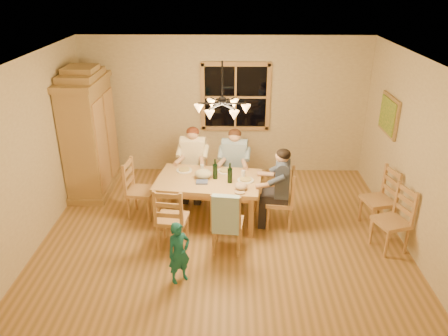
{
  "coord_description": "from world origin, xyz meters",
  "views": [
    {
      "loc": [
        0.13,
        -5.73,
        3.77
      ],
      "look_at": [
        0.02,
        0.1,
        1.12
      ],
      "focal_mm": 35.0,
      "sensor_mm": 36.0,
      "label": 1
    }
  ],
  "objects_px": {
    "armoire": "(90,136)",
    "wine_bottle_a": "(215,169)",
    "chair_spare_front": "(390,231)",
    "chair_near_left": "(173,227)",
    "adult_slate_man": "(281,179)",
    "child": "(179,253)",
    "adult_plaid_man": "(234,156)",
    "dining_table": "(209,185)",
    "chair_spare_back": "(376,209)",
    "wine_bottle_b": "(230,173)",
    "chandelier": "(222,107)",
    "chair_end_left": "(142,199)",
    "chair_near_right": "(227,232)",
    "chair_far_left": "(194,182)",
    "adult_woman": "(193,154)",
    "chair_far_right": "(234,184)",
    "chair_end_right": "(279,209)"
  },
  "relations": [
    {
      "from": "adult_plaid_man",
      "to": "dining_table",
      "type": "bearing_deg",
      "value": 67.62
    },
    {
      "from": "wine_bottle_b",
      "to": "child",
      "type": "bearing_deg",
      "value": -114.7
    },
    {
      "from": "chair_end_left",
      "to": "adult_slate_man",
      "type": "height_order",
      "value": "adult_slate_man"
    },
    {
      "from": "chair_far_left",
      "to": "chair_spare_back",
      "type": "relative_size",
      "value": 1.0
    },
    {
      "from": "chair_near_left",
      "to": "chair_spare_front",
      "type": "bearing_deg",
      "value": 6.57
    },
    {
      "from": "chair_near_left",
      "to": "chair_end_right",
      "type": "height_order",
      "value": "same"
    },
    {
      "from": "chandelier",
      "to": "chair_far_right",
      "type": "relative_size",
      "value": 0.78
    },
    {
      "from": "chair_near_left",
      "to": "wine_bottle_a",
      "type": "height_order",
      "value": "wine_bottle_a"
    },
    {
      "from": "adult_slate_man",
      "to": "chair_spare_back",
      "type": "relative_size",
      "value": 0.88
    },
    {
      "from": "dining_table",
      "to": "chair_near_left",
      "type": "xyz_separation_m",
      "value": [
        -0.5,
        -0.72,
        -0.35
      ]
    },
    {
      "from": "chandelier",
      "to": "child",
      "type": "distance_m",
      "value": 2.02
    },
    {
      "from": "dining_table",
      "to": "chair_far_left",
      "type": "height_order",
      "value": "chair_far_left"
    },
    {
      "from": "chair_far_right",
      "to": "chair_spare_front",
      "type": "relative_size",
      "value": 1.0
    },
    {
      "from": "chandelier",
      "to": "adult_woman",
      "type": "bearing_deg",
      "value": 112.53
    },
    {
      "from": "adult_woman",
      "to": "chandelier",
      "type": "bearing_deg",
      "value": 119.73
    },
    {
      "from": "chair_near_right",
      "to": "adult_plaid_man",
      "type": "distance_m",
      "value": 1.64
    },
    {
      "from": "chair_near_right",
      "to": "chair_end_right",
      "type": "distance_m",
      "value": 1.06
    },
    {
      "from": "adult_slate_man",
      "to": "child",
      "type": "relative_size",
      "value": 1.0
    },
    {
      "from": "wine_bottle_b",
      "to": "chair_far_right",
      "type": "bearing_deg",
      "value": 84.97
    },
    {
      "from": "adult_woman",
      "to": "wine_bottle_a",
      "type": "relative_size",
      "value": 2.65
    },
    {
      "from": "wine_bottle_b",
      "to": "adult_plaid_man",
      "type": "bearing_deg",
      "value": 84.97
    },
    {
      "from": "chair_spare_front",
      "to": "chair_near_left",
      "type": "bearing_deg",
      "value": 70.65
    },
    {
      "from": "armoire",
      "to": "wine_bottle_a",
      "type": "distance_m",
      "value": 2.55
    },
    {
      "from": "adult_plaid_man",
      "to": "wine_bottle_a",
      "type": "height_order",
      "value": "adult_plaid_man"
    },
    {
      "from": "chair_near_right",
      "to": "adult_slate_man",
      "type": "bearing_deg",
      "value": 46.74
    },
    {
      "from": "armoire",
      "to": "chair_near_right",
      "type": "bearing_deg",
      "value": -37.76
    },
    {
      "from": "chair_far_right",
      "to": "adult_plaid_man",
      "type": "bearing_deg",
      "value": -172.8
    },
    {
      "from": "armoire",
      "to": "chair_spare_front",
      "type": "relative_size",
      "value": 2.32
    },
    {
      "from": "dining_table",
      "to": "wine_bottle_a",
      "type": "relative_size",
      "value": 5.3
    },
    {
      "from": "adult_plaid_man",
      "to": "chair_spare_back",
      "type": "height_order",
      "value": "adult_plaid_man"
    },
    {
      "from": "chair_end_left",
      "to": "adult_plaid_man",
      "type": "height_order",
      "value": "adult_plaid_man"
    },
    {
      "from": "wine_bottle_b",
      "to": "chair_near_left",
      "type": "bearing_deg",
      "value": -144.8
    },
    {
      "from": "chair_far_right",
      "to": "chair_near_right",
      "type": "height_order",
      "value": "same"
    },
    {
      "from": "wine_bottle_a",
      "to": "wine_bottle_b",
      "type": "distance_m",
      "value": 0.27
    },
    {
      "from": "chair_far_right",
      "to": "chair_end_right",
      "type": "relative_size",
      "value": 1.0
    },
    {
      "from": "armoire",
      "to": "dining_table",
      "type": "bearing_deg",
      "value": -27.05
    },
    {
      "from": "chandelier",
      "to": "chair_near_right",
      "type": "height_order",
      "value": "chandelier"
    },
    {
      "from": "chair_near_left",
      "to": "child",
      "type": "relative_size",
      "value": 1.14
    },
    {
      "from": "wine_bottle_a",
      "to": "chair_spare_back",
      "type": "relative_size",
      "value": 0.33
    },
    {
      "from": "adult_slate_man",
      "to": "wine_bottle_a",
      "type": "xyz_separation_m",
      "value": [
        -1.02,
        0.16,
        0.08
      ]
    },
    {
      "from": "chair_far_left",
      "to": "wine_bottle_b",
      "type": "relative_size",
      "value": 3.0
    },
    {
      "from": "chair_near_left",
      "to": "adult_woman",
      "type": "bearing_deg",
      "value": 90.0
    },
    {
      "from": "chair_near_left",
      "to": "adult_plaid_man",
      "type": "height_order",
      "value": "adult_plaid_man"
    },
    {
      "from": "adult_slate_man",
      "to": "chair_end_left",
      "type": "bearing_deg",
      "value": 90.0
    },
    {
      "from": "adult_slate_man",
      "to": "wine_bottle_a",
      "type": "bearing_deg",
      "value": 88.34
    },
    {
      "from": "wine_bottle_a",
      "to": "chair_spare_back",
      "type": "distance_m",
      "value": 2.65
    },
    {
      "from": "wine_bottle_a",
      "to": "chandelier",
      "type": "bearing_deg",
      "value": -75.82
    },
    {
      "from": "adult_woman",
      "to": "wine_bottle_b",
      "type": "distance_m",
      "value": 1.14
    },
    {
      "from": "wine_bottle_b",
      "to": "adult_slate_man",
      "type": "bearing_deg",
      "value": -1.44
    },
    {
      "from": "chandelier",
      "to": "chair_end_left",
      "type": "bearing_deg",
      "value": 155.34
    }
  ]
}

